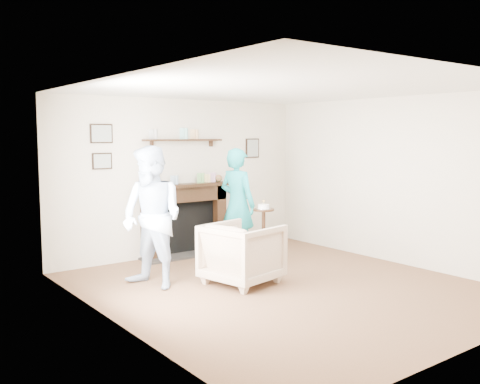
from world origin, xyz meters
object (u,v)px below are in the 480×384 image
(pedestal_table, at_px, (264,226))
(woman, at_px, (237,259))
(armchair, at_px, (242,283))
(man, at_px, (153,287))

(pedestal_table, bearing_deg, woman, 91.03)
(armchair, xyz_separation_m, woman, (0.77, 1.13, 0.00))
(woman, distance_m, pedestal_table, 0.87)
(man, xyz_separation_m, woman, (1.78, 0.59, 0.00))
(man, height_order, woman, man)
(woman, relative_size, pedestal_table, 1.76)
(woman, bearing_deg, armchair, 131.60)
(woman, height_order, pedestal_table, pedestal_table)
(man, xyz_separation_m, pedestal_table, (1.79, -0.03, 0.61))
(armchair, bearing_deg, man, 50.26)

